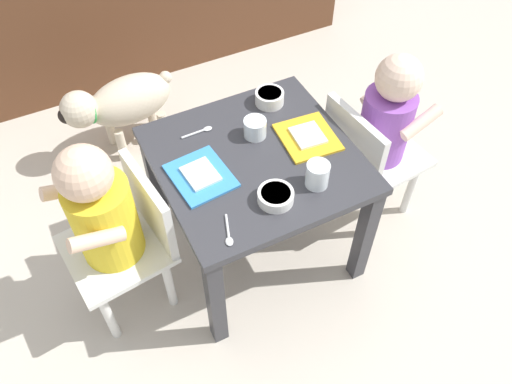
{
  "coord_description": "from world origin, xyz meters",
  "views": [
    {
      "loc": [
        -0.47,
        -0.93,
        1.53
      ],
      "look_at": [
        0.0,
        0.0,
        0.29
      ],
      "focal_mm": 36.64,
      "sensor_mm": 36.0,
      "label": 1
    }
  ],
  "objects_px": {
    "spoon_by_left_tray": "(200,131)",
    "food_tray_right": "(307,136)",
    "cereal_bowl_right_side": "(270,97)",
    "food_tray_left": "(201,175)",
    "dog": "(121,103)",
    "spoon_by_right_tray": "(228,233)",
    "dining_table": "(256,175)",
    "cereal_bowl_left_side": "(276,196)",
    "water_cup_left": "(317,176)",
    "seated_child_right": "(383,124)",
    "water_cup_right": "(255,129)",
    "seated_child_left": "(107,216)"
  },
  "relations": [
    {
      "from": "spoon_by_left_tray",
      "to": "spoon_by_right_tray",
      "type": "height_order",
      "value": "same"
    },
    {
      "from": "dog",
      "to": "seated_child_left",
      "type": "bearing_deg",
      "value": -107.04
    },
    {
      "from": "water_cup_left",
      "to": "spoon_by_left_tray",
      "type": "height_order",
      "value": "water_cup_left"
    },
    {
      "from": "dining_table",
      "to": "food_tray_right",
      "type": "xyz_separation_m",
      "value": [
        0.17,
        0.0,
        0.09
      ]
    },
    {
      "from": "seated_child_left",
      "to": "water_cup_left",
      "type": "xyz_separation_m",
      "value": [
        0.55,
        -0.18,
        0.06
      ]
    },
    {
      "from": "water_cup_left",
      "to": "spoon_by_left_tray",
      "type": "bearing_deg",
      "value": 121.72
    },
    {
      "from": "food_tray_left",
      "to": "food_tray_right",
      "type": "height_order",
      "value": "same"
    },
    {
      "from": "dining_table",
      "to": "seated_child_left",
      "type": "bearing_deg",
      "value": 178.74
    },
    {
      "from": "spoon_by_left_tray",
      "to": "cereal_bowl_right_side",
      "type": "bearing_deg",
      "value": 5.85
    },
    {
      "from": "spoon_by_right_tray",
      "to": "dining_table",
      "type": "bearing_deg",
      "value": 48.84
    },
    {
      "from": "seated_child_left",
      "to": "food_tray_left",
      "type": "xyz_separation_m",
      "value": [
        0.27,
        -0.01,
        0.04
      ]
    },
    {
      "from": "seated_child_right",
      "to": "food_tray_left",
      "type": "relative_size",
      "value": 3.36
    },
    {
      "from": "dog",
      "to": "water_cup_left",
      "type": "height_order",
      "value": "water_cup_left"
    },
    {
      "from": "food_tray_left",
      "to": "food_tray_right",
      "type": "distance_m",
      "value": 0.34
    },
    {
      "from": "seated_child_left",
      "to": "food_tray_right",
      "type": "relative_size",
      "value": 3.63
    },
    {
      "from": "dog",
      "to": "food_tray_right",
      "type": "height_order",
      "value": "food_tray_right"
    },
    {
      "from": "seated_child_left",
      "to": "food_tray_right",
      "type": "height_order",
      "value": "seated_child_left"
    },
    {
      "from": "seated_child_left",
      "to": "water_cup_right",
      "type": "bearing_deg",
      "value": 8.55
    },
    {
      "from": "dog",
      "to": "cereal_bowl_left_side",
      "type": "bearing_deg",
      "value": -75.96
    },
    {
      "from": "food_tray_right",
      "to": "cereal_bowl_left_side",
      "type": "height_order",
      "value": "cereal_bowl_left_side"
    },
    {
      "from": "dog",
      "to": "cereal_bowl_left_side",
      "type": "height_order",
      "value": "cereal_bowl_left_side"
    },
    {
      "from": "seated_child_right",
      "to": "water_cup_left",
      "type": "height_order",
      "value": "seated_child_right"
    },
    {
      "from": "cereal_bowl_right_side",
      "to": "spoon_by_left_tray",
      "type": "xyz_separation_m",
      "value": [
        -0.25,
        -0.03,
        -0.02
      ]
    },
    {
      "from": "food_tray_left",
      "to": "spoon_by_right_tray",
      "type": "relative_size",
      "value": 1.98
    },
    {
      "from": "seated_child_right",
      "to": "cereal_bowl_left_side",
      "type": "xyz_separation_m",
      "value": [
        -0.47,
        -0.15,
        0.06
      ]
    },
    {
      "from": "dog",
      "to": "water_cup_right",
      "type": "relative_size",
      "value": 6.68
    },
    {
      "from": "seated_child_left",
      "to": "food_tray_right",
      "type": "bearing_deg",
      "value": -0.77
    },
    {
      "from": "seated_child_left",
      "to": "water_cup_right",
      "type": "height_order",
      "value": "seated_child_left"
    },
    {
      "from": "water_cup_right",
      "to": "spoon_by_left_tray",
      "type": "distance_m",
      "value": 0.17
    },
    {
      "from": "dog",
      "to": "food_tray_right",
      "type": "xyz_separation_m",
      "value": [
        0.41,
        -0.68,
        0.23
      ]
    },
    {
      "from": "food_tray_right",
      "to": "seated_child_left",
      "type": "bearing_deg",
      "value": 179.23
    },
    {
      "from": "spoon_by_right_tray",
      "to": "food_tray_left",
      "type": "bearing_deg",
      "value": 86.4
    },
    {
      "from": "cereal_bowl_right_side",
      "to": "spoon_by_left_tray",
      "type": "height_order",
      "value": "cereal_bowl_right_side"
    },
    {
      "from": "dining_table",
      "to": "cereal_bowl_left_side",
      "type": "relative_size",
      "value": 5.77
    },
    {
      "from": "dining_table",
      "to": "cereal_bowl_left_side",
      "type": "bearing_deg",
      "value": -98.71
    },
    {
      "from": "water_cup_right",
      "to": "water_cup_left",
      "type": "bearing_deg",
      "value": -75.51
    },
    {
      "from": "dining_table",
      "to": "dog",
      "type": "bearing_deg",
      "value": 109.25
    },
    {
      "from": "dining_table",
      "to": "spoon_by_left_tray",
      "type": "bearing_deg",
      "value": 121.83
    },
    {
      "from": "dog",
      "to": "spoon_by_right_tray",
      "type": "height_order",
      "value": "spoon_by_right_tray"
    },
    {
      "from": "seated_child_right",
      "to": "water_cup_left",
      "type": "bearing_deg",
      "value": -156.31
    },
    {
      "from": "food_tray_right",
      "to": "cereal_bowl_left_side",
      "type": "distance_m",
      "value": 0.26
    },
    {
      "from": "food_tray_right",
      "to": "spoon_by_right_tray",
      "type": "distance_m",
      "value": 0.42
    },
    {
      "from": "water_cup_left",
      "to": "spoon_by_right_tray",
      "type": "height_order",
      "value": "water_cup_left"
    },
    {
      "from": "spoon_by_left_tray",
      "to": "food_tray_right",
      "type": "bearing_deg",
      "value": -31.05
    },
    {
      "from": "dining_table",
      "to": "water_cup_left",
      "type": "bearing_deg",
      "value": -58.4
    },
    {
      "from": "seated_child_left",
      "to": "cereal_bowl_left_side",
      "type": "relative_size",
      "value": 6.91
    },
    {
      "from": "dog",
      "to": "seated_child_right",
      "type": "bearing_deg",
      "value": -45.74
    },
    {
      "from": "food_tray_left",
      "to": "dog",
      "type": "bearing_deg",
      "value": 95.56
    },
    {
      "from": "dining_table",
      "to": "seated_child_right",
      "type": "height_order",
      "value": "seated_child_right"
    },
    {
      "from": "food_tray_left",
      "to": "cereal_bowl_left_side",
      "type": "xyz_separation_m",
      "value": [
        0.15,
        -0.17,
        0.01
      ]
    }
  ]
}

